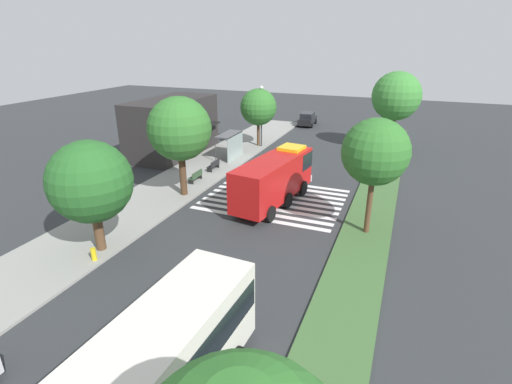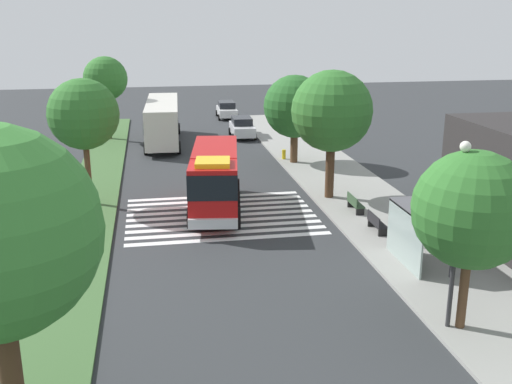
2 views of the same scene
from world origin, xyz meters
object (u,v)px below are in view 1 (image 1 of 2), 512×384
at_px(bench_near_shelter, 214,165).
at_px(median_tree_center, 396,96).
at_px(sidewalk_tree_far_west, 90,182).
at_px(median_tree_west, 375,152).
at_px(fire_truck, 276,177).
at_px(sidewalk_tree_center, 258,107).
at_px(bus_stop_shelter, 232,141).
at_px(street_lamp, 261,111).
at_px(bench_west_of_shelter, 196,176).
at_px(fire_hydrant, 94,254).
at_px(sidewalk_tree_west, 180,129).
at_px(parked_car_east, 307,119).

relative_size(bench_near_shelter, median_tree_center, 0.20).
height_order(sidewalk_tree_far_west, median_tree_west, median_tree_west).
distance_m(fire_truck, median_tree_center, 19.38).
distance_m(bench_near_shelter, sidewalk_tree_center, 10.27).
bearing_deg(bus_stop_shelter, sidewalk_tree_center, -6.38).
relative_size(bus_stop_shelter, street_lamp, 0.54).
distance_m(fire_truck, sidewalk_tree_center, 15.92).
distance_m(bench_west_of_shelter, fire_hydrant, 12.85).
bearing_deg(sidewalk_tree_west, bench_near_shelter, 5.63).
bearing_deg(bench_west_of_shelter, street_lamp, -4.51).
relative_size(street_lamp, sidewalk_tree_center, 1.05).
height_order(parked_car_east, median_tree_center, median_tree_center).
relative_size(fire_truck, median_tree_center, 1.10).
bearing_deg(bench_west_of_shelter, median_tree_center, -41.31).
distance_m(sidewalk_tree_west, fire_hydrant, 11.04).
xyz_separation_m(bus_stop_shelter, median_tree_west, (-11.22, -14.38, 3.35)).
height_order(fire_truck, street_lamp, street_lamp).
xyz_separation_m(street_lamp, median_tree_west, (-16.64, -13.36, 1.28)).
bearing_deg(median_tree_center, sidewalk_tree_far_west, 153.86).
bearing_deg(bus_stop_shelter, bench_near_shelter, -179.70).
bearing_deg(fire_truck, sidewalk_tree_west, 109.75).
bearing_deg(sidewalk_tree_center, sidewalk_tree_west, 180.00).
bearing_deg(bench_west_of_shelter, bench_near_shelter, 0.00).
bearing_deg(fire_hydrant, fire_truck, -29.24).
xyz_separation_m(bench_near_shelter, street_lamp, (9.42, -1.00, 3.37)).
relative_size(fire_truck, sidewalk_tree_far_west, 1.42).
bearing_deg(fire_truck, street_lamp, 32.73).
height_order(bench_west_of_shelter, median_tree_west, median_tree_west).
relative_size(fire_truck, median_tree_west, 1.26).
distance_m(bench_west_of_shelter, sidewalk_tree_west, 5.44).
height_order(bench_near_shelter, median_tree_west, median_tree_west).
bearing_deg(fire_hydrant, street_lamp, 0.23).
bearing_deg(fire_truck, bench_west_of_shelter, 87.46).
distance_m(parked_car_east, median_tree_center, 15.70).
bearing_deg(bench_near_shelter, sidewalk_tree_center, -3.59).
xyz_separation_m(street_lamp, sidewalk_tree_west, (-15.49, 0.40, 1.24)).
height_order(fire_truck, sidewalk_tree_west, sidewalk_tree_west).
height_order(fire_truck, median_tree_center, median_tree_center).
xyz_separation_m(street_lamp, sidewalk_tree_far_west, (-24.37, 0.40, 0.23)).
distance_m(bench_near_shelter, sidewalk_tree_far_west, 15.39).
distance_m(bench_west_of_shelter, sidewalk_tree_center, 13.34).
bearing_deg(median_tree_west, street_lamp, 38.76).
bearing_deg(sidewalk_tree_far_west, bus_stop_shelter, 1.87).
height_order(fire_truck, bus_stop_shelter, fire_truck).
distance_m(bench_near_shelter, bench_west_of_shelter, 3.24).
height_order(bench_west_of_shelter, sidewalk_tree_center, sidewalk_tree_center).
height_order(parked_car_east, bus_stop_shelter, bus_stop_shelter).
xyz_separation_m(bus_stop_shelter, street_lamp, (5.42, -1.02, 2.07)).
bearing_deg(median_tree_west, parked_car_east, 21.22).
relative_size(bench_near_shelter, median_tree_west, 0.23).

